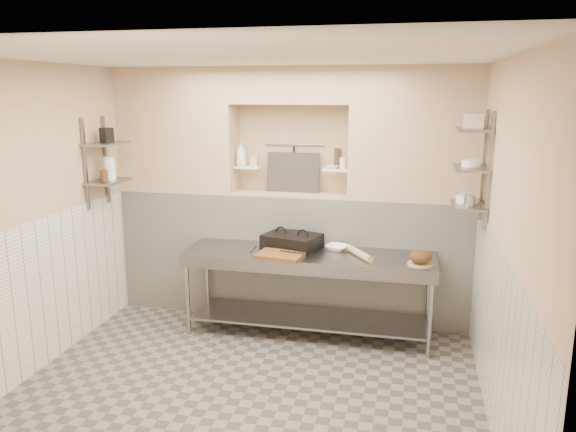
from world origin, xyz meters
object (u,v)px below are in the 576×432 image
(prep_table, at_px, (308,277))
(panini_press, at_px, (292,241))
(bottle_soap, at_px, (241,154))
(jug_left, at_px, (109,168))
(bowl_alcove, at_px, (332,167))
(cutting_board, at_px, (280,255))
(mixing_bowl, at_px, (337,248))
(rolling_pin, at_px, (359,253))
(bread_loaf, at_px, (421,257))

(prep_table, relative_size, panini_press, 3.95)
(bottle_soap, distance_m, jug_left, 1.43)
(bowl_alcove, relative_size, jug_left, 0.53)
(panini_press, distance_m, cutting_board, 0.36)
(mixing_bowl, distance_m, jug_left, 2.56)
(rolling_pin, height_order, bowl_alcove, bowl_alcove)
(prep_table, distance_m, bowl_alcove, 1.23)
(panini_press, bearing_deg, cutting_board, -80.09)
(prep_table, height_order, jug_left, jug_left)
(rolling_pin, xyz_separation_m, bowl_alcove, (-0.37, 0.56, 0.80))
(prep_table, xyz_separation_m, cutting_board, (-0.25, -0.21, 0.28))
(mixing_bowl, bearing_deg, bread_loaf, -20.77)
(mixing_bowl, height_order, bottle_soap, bottle_soap)
(mixing_bowl, distance_m, bowl_alcove, 0.89)
(bread_loaf, distance_m, bowl_alcove, 1.41)
(cutting_board, relative_size, rolling_pin, 1.02)
(cutting_board, xyz_separation_m, bottle_soap, (-0.62, 0.73, 0.93))
(bottle_soap, height_order, jug_left, bottle_soap)
(bread_loaf, height_order, bottle_soap, bottle_soap)
(panini_press, distance_m, rolling_pin, 0.75)
(panini_press, relative_size, bowl_alcove, 5.01)
(bread_loaf, xyz_separation_m, jug_left, (-3.27, 0.04, 0.76))
(panini_press, distance_m, bottle_soap, 1.16)
(panini_press, distance_m, bread_loaf, 1.36)
(bread_loaf, bearing_deg, bottle_soap, 161.46)
(rolling_pin, relative_size, bread_loaf, 2.12)
(prep_table, bearing_deg, jug_left, -177.31)
(prep_table, bearing_deg, panini_press, 144.19)
(bread_loaf, bearing_deg, jug_left, 179.25)
(rolling_pin, xyz_separation_m, bread_loaf, (0.60, -0.13, 0.04))
(cutting_board, distance_m, bowl_alcove, 1.18)
(bread_loaf, distance_m, bottle_soap, 2.28)
(bread_loaf, relative_size, bowl_alcove, 1.64)
(cutting_board, bearing_deg, rolling_pin, 14.31)
(jug_left, bearing_deg, cutting_board, -3.22)
(cutting_board, bearing_deg, bread_loaf, 2.65)
(mixing_bowl, xyz_separation_m, jug_left, (-2.42, -0.28, 0.81))
(bread_loaf, relative_size, jug_left, 0.87)
(cutting_board, bearing_deg, panini_press, 82.91)
(bottle_soap, distance_m, bowl_alcove, 1.03)
(panini_press, height_order, rolling_pin, panini_press)
(cutting_board, bearing_deg, mixing_bowl, 36.76)
(bottle_soap, relative_size, bowl_alcove, 2.07)
(rolling_pin, xyz_separation_m, jug_left, (-2.67, -0.09, 0.80))
(panini_press, height_order, bottle_soap, bottle_soap)
(cutting_board, xyz_separation_m, jug_left, (-1.90, 0.11, 0.82))
(prep_table, height_order, bottle_soap, bottle_soap)
(prep_table, distance_m, bottle_soap, 1.58)
(cutting_board, distance_m, bottle_soap, 1.34)
(prep_table, bearing_deg, mixing_bowl, 33.92)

